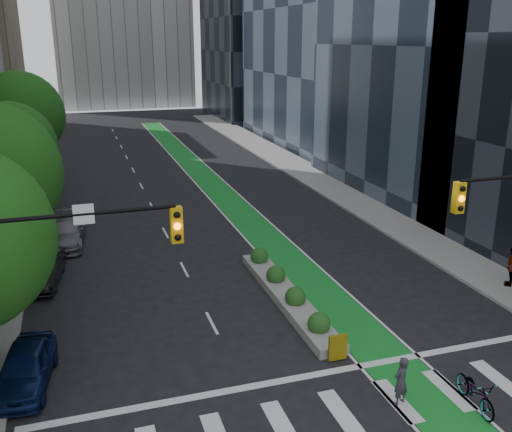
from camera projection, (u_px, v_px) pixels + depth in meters
ground at (328, 395)px, 18.87m from camera, size 160.00×160.00×0.00m
sidewalk_left at (10, 213)px, 38.13m from camera, size 3.60×90.00×0.15m
sidewalk_right at (332, 186)px, 45.00m from camera, size 3.60×90.00×0.15m
bike_lane_paint at (209, 181)px, 47.00m from camera, size 2.20×70.00×0.01m
building_dark_end at (261, 18)px, 82.30m from camera, size 14.00×18.00×28.00m
tree_midfar at (10, 148)px, 34.18m from camera, size 5.60×5.60×7.76m
tree_far at (20, 115)px, 43.04m from camera, size 6.60×6.60×9.00m
signal_left at (32, 291)px, 15.33m from camera, size 6.14×0.51×7.20m
median_planter at (287, 293)px, 25.50m from camera, size 1.20×10.26×1.10m
bicycle at (476, 391)px, 18.10m from camera, size 0.96×2.19×1.11m
cyclist at (401, 381)px, 18.17m from camera, size 0.71×0.60×1.67m
parked_car_left_near at (25, 367)px, 19.17m from camera, size 2.19×4.28×1.40m
parked_car_left_mid at (43, 270)px, 27.19m from camera, size 2.04×4.45×1.41m
parked_car_left_far at (65, 232)px, 32.38m from camera, size 2.48×5.28×1.49m
pedestrian_far at (512, 266)px, 26.58m from camera, size 1.13×1.10×1.90m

